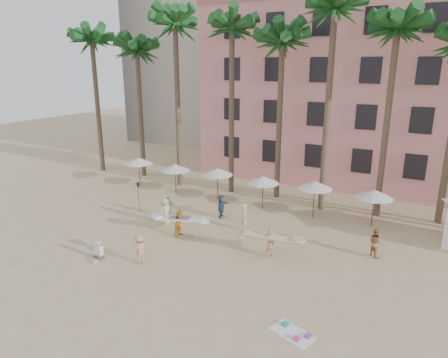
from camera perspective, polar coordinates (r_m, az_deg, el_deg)
ground at (r=20.63m, az=-5.92°, el=-15.30°), size 120.00×120.00×0.00m
pink_hotel at (r=40.64m, az=24.26°, el=10.99°), size 35.00×14.00×16.00m
palm_row at (r=31.02m, az=10.83°, el=20.09°), size 44.40×5.40×16.30m
umbrella_row at (r=31.10m, az=2.22°, el=0.53°), size 22.50×2.70×2.73m
beach_towel at (r=17.92m, az=9.90°, el=-20.84°), size 2.03×1.53×0.14m
carrier_yellow at (r=23.19m, az=6.68°, el=-8.78°), size 3.26×1.61×1.75m
carrier_white at (r=25.93m, az=-6.33°, el=-6.17°), size 3.27×1.42×1.67m
beachgoers at (r=25.93m, az=-1.41°, el=-6.16°), size 14.88×9.65×1.88m
paddle at (r=30.58m, az=-12.12°, el=-1.91°), size 0.18×0.04×2.23m
seated_man at (r=24.12m, az=-17.55°, el=-10.11°), size 0.46×0.80×1.04m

